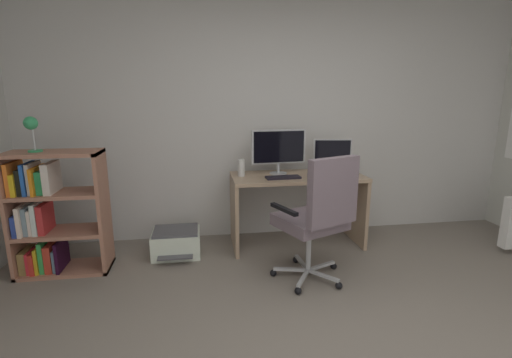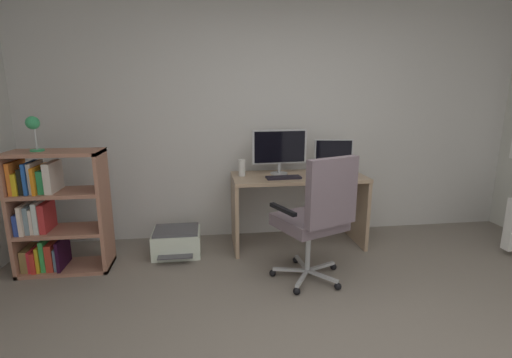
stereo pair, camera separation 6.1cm
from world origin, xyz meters
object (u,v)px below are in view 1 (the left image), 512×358
object	(u,v)px
desk_lamp	(31,127)
printer	(176,242)
office_chair	(318,214)
desk	(297,195)
monitor_main	(279,148)
keyboard	(283,177)
computer_mouse	(311,176)
monitor_secondary	(332,153)
desktop_speaker	(241,168)
bookshelf	(50,215)

from	to	relation	value
desk_lamp	printer	world-z (taller)	desk_lamp
office_chair	desk	bearing A→B (deg)	86.57
monitor_main	desk_lamp	world-z (taller)	desk_lamp
desk	printer	distance (m)	1.32
keyboard	computer_mouse	bearing A→B (deg)	-7.04
office_chair	printer	world-z (taller)	office_chair
monitor_secondary	desktop_speaker	size ratio (longest dim) A/B	2.34
desk	monitor_secondary	xyz separation A→B (m)	(0.40, 0.09, 0.41)
desk	keyboard	bearing A→B (deg)	-145.05
desk	office_chair	distance (m)	0.84
keyboard	office_chair	world-z (taller)	office_chair
monitor_secondary	desktop_speaker	distance (m)	0.98
desk	printer	bearing A→B (deg)	-176.23
keyboard	bookshelf	bearing A→B (deg)	-179.19
computer_mouse	printer	size ratio (longest dim) A/B	0.22
office_chair	desk_lamp	xyz separation A→B (m)	(-2.30, 0.56, 0.68)
desk_lamp	printer	size ratio (longest dim) A/B	0.63
monitor_main	printer	bearing A→B (deg)	-170.80
printer	monitor_secondary	bearing A→B (deg)	5.99
desk	printer	xyz separation A→B (m)	(-1.25, -0.08, -0.42)
desk	desk_lamp	size ratio (longest dim) A/B	4.58
office_chair	bookshelf	bearing A→B (deg)	165.99
monitor_secondary	office_chair	xyz separation A→B (m)	(-0.45, -0.93, -0.34)
desk	keyboard	size ratio (longest dim) A/B	3.96
desk	office_chair	size ratio (longest dim) A/B	1.23
monitor_secondary	printer	size ratio (longest dim) A/B	0.86
monitor_secondary	computer_mouse	world-z (taller)	monitor_secondary
desk	desk_lamp	xyz separation A→B (m)	(-2.35, -0.27, 0.75)
monitor_main	computer_mouse	xyz separation A→B (m)	(0.28, -0.24, -0.25)
monitor_secondary	keyboard	size ratio (longest dim) A/B	1.17
monitor_main	printer	world-z (taller)	monitor_main
office_chair	desktop_speaker	bearing A→B (deg)	120.94
desk	monitor_secondary	world-z (taller)	monitor_secondary
monitor_main	monitor_secondary	world-z (taller)	monitor_main
keyboard	computer_mouse	xyz separation A→B (m)	(0.28, -0.02, 0.01)
desk	bookshelf	xyz separation A→B (m)	(-2.30, -0.27, -0.02)
desktop_speaker	desk_lamp	world-z (taller)	desk_lamp
desk	monitor_secondary	bearing A→B (deg)	12.81
desk	computer_mouse	bearing A→B (deg)	-56.72
bookshelf	desk_lamp	world-z (taller)	desk_lamp
monitor_main	office_chair	xyz separation A→B (m)	(0.13, -0.93, -0.41)
bookshelf	desktop_speaker	bearing A→B (deg)	10.36
desktop_speaker	printer	xyz separation A→B (m)	(-0.67, -0.12, -0.71)
computer_mouse	bookshelf	world-z (taller)	bookshelf
monitor_main	computer_mouse	world-z (taller)	monitor_main
desk_lamp	monitor_secondary	bearing A→B (deg)	7.55
keyboard	desktop_speaker	bearing A→B (deg)	153.73
computer_mouse	printer	xyz separation A→B (m)	(-1.34, 0.06, -0.64)
bookshelf	monitor_main	bearing A→B (deg)	9.72
monitor_main	desktop_speaker	distance (m)	0.44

